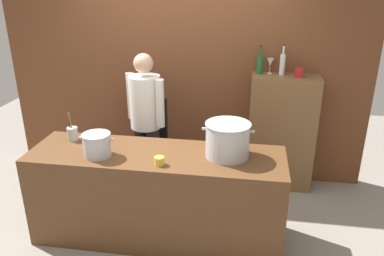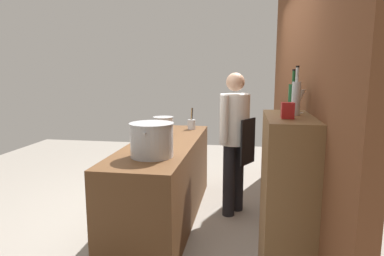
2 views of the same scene
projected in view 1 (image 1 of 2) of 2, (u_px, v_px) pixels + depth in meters
The scene contains 13 objects.
ground_plane at pixel (159, 234), 3.83m from camera, with size 8.00×8.00×0.00m, color gray.
brick_back_panel at pixel (183, 57), 4.55m from camera, with size 4.40×0.10×3.00m, color brown.
prep_counter at pixel (158, 196), 3.66m from camera, with size 2.36×0.70×0.90m, color brown.
bar_cabinet at pixel (281, 133), 4.49m from camera, with size 0.76×0.32×1.37m, color brown.
chef at pixel (146, 116), 4.22m from camera, with size 0.48×0.41×1.66m.
stockpot_large at pixel (228, 140), 3.39m from camera, with size 0.46×0.41×0.31m.
stockpot_small at pixel (97, 145), 3.41m from camera, with size 0.32×0.26×0.21m.
utensil_crock at pixel (73, 133), 3.75m from camera, with size 0.10×0.10×0.29m.
butter_jar at pixel (159, 161), 3.27m from camera, with size 0.09×0.09×0.07m, color yellow.
wine_bottle_clear at pixel (282, 64), 4.23m from camera, with size 0.06×0.06×0.34m.
wine_bottle_green at pixel (260, 64), 4.28m from camera, with size 0.07×0.07×0.32m.
wine_glass_tall at pixel (270, 63), 4.29m from camera, with size 0.08×0.08×0.17m.
spice_tin_red at pixel (299, 73), 4.16m from camera, with size 0.08×0.08×0.10m, color red.
Camera 1 is at (0.82, -3.06, 2.42)m, focal length 35.76 mm.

